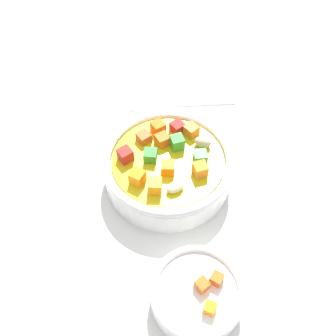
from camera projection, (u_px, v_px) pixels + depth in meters
The scene contains 4 objects.
ground_plane at pixel (168, 182), 53.40cm from camera, with size 140.00×140.00×2.00cm, color silver.
soup_bowl_main at pixel (168, 167), 50.33cm from camera, with size 18.25×18.25×6.49cm.
spoon at pixel (161, 105), 61.26cm from camera, with size 19.18×2.71×0.96cm.
side_bowl_small at pixel (197, 294), 40.53cm from camera, with size 10.68×10.68×4.55cm.
Camera 1 is at (-0.01, -30.13, 43.14)cm, focal length 38.07 mm.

